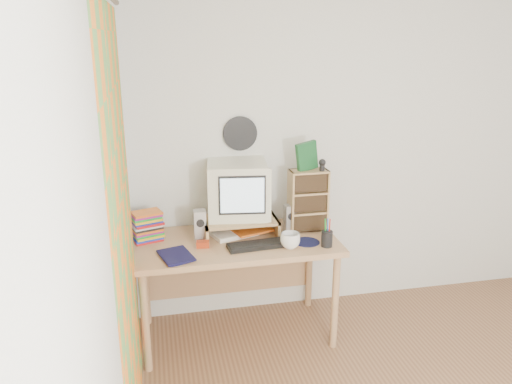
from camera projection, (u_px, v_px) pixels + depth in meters
name	position (u px, v px, depth m)	size (l,w,h in m)	color
back_wall	(358.00, 151.00, 3.86)	(3.50, 3.50, 0.00)	silver
left_wall	(108.00, 273.00, 1.88)	(3.50, 3.50, 0.00)	silver
curtain	(126.00, 247.00, 2.37)	(2.20, 2.20, 0.00)	orange
wall_disc	(240.00, 134.00, 3.60)	(0.25, 0.25, 0.02)	black
desk	(235.00, 254.00, 3.56)	(1.40, 0.70, 0.75)	tan
monitor_riser	(240.00, 222.00, 3.54)	(0.52, 0.30, 0.12)	tan
crt_monitor	(238.00, 190.00, 3.51)	(0.41, 0.41, 0.39)	silver
speaker_left	(200.00, 225.00, 3.43)	(0.08, 0.08, 0.22)	#B8B8BD
speaker_right	(290.00, 219.00, 3.58)	(0.08, 0.08, 0.20)	#B8B8BD
keyboard	(257.00, 245.00, 3.34)	(0.40, 0.13, 0.03)	black
dvd_stack	(147.00, 222.00, 3.42)	(0.19, 0.14, 0.27)	brown
cd_rack	(308.00, 201.00, 3.57)	(0.27, 0.14, 0.45)	tan
mug	(290.00, 240.00, 3.32)	(0.13, 0.13, 0.10)	white
diary	(162.00, 257.00, 3.14)	(0.23, 0.17, 0.05)	#100F38
mousepad	(307.00, 242.00, 3.42)	(0.18, 0.18, 0.00)	black
pen_cup	(327.00, 236.00, 3.34)	(0.08, 0.08, 0.15)	black
papers	(240.00, 231.00, 3.57)	(0.31, 0.23, 0.04)	white
red_box	(203.00, 244.00, 3.34)	(0.09, 0.05, 0.04)	#AD3112
game_box	(307.00, 156.00, 3.48)	(0.16, 0.03, 0.20)	#164F26
webcam	(322.00, 165.00, 3.47)	(0.05, 0.05, 0.09)	black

